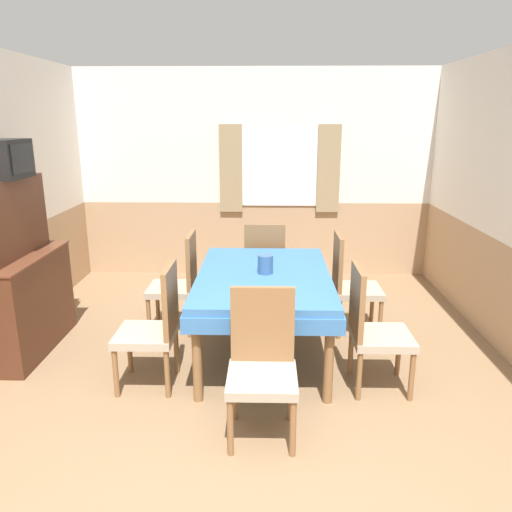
% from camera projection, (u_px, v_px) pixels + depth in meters
% --- Properties ---
extents(wall_back, '(4.83, 0.10, 2.60)m').
position_uv_depth(wall_back, '(256.00, 175.00, 6.32)').
color(wall_back, white).
rests_on(wall_back, ground_plane).
extents(dining_table, '(1.13, 1.69, 0.74)m').
position_uv_depth(dining_table, '(264.00, 285.00, 4.21)').
color(dining_table, '#386BA8').
rests_on(dining_table, ground_plane).
extents(chair_right_near, '(0.44, 0.44, 0.96)m').
position_uv_depth(chair_right_near, '(372.00, 327.00, 3.72)').
color(chair_right_near, brown).
rests_on(chair_right_near, ground_plane).
extents(chair_head_near, '(0.44, 0.44, 0.96)m').
position_uv_depth(chair_head_near, '(262.00, 361.00, 3.19)').
color(chair_head_near, brown).
rests_on(chair_head_near, ground_plane).
extents(chair_right_far, '(0.44, 0.44, 0.96)m').
position_uv_depth(chair_right_far, '(350.00, 282.00, 4.74)').
color(chair_right_far, brown).
rests_on(chair_right_far, ground_plane).
extents(chair_head_window, '(0.44, 0.44, 0.96)m').
position_uv_depth(chair_head_window, '(265.00, 264.00, 5.30)').
color(chair_head_window, brown).
rests_on(chair_head_window, ground_plane).
extents(chair_left_far, '(0.44, 0.44, 0.96)m').
position_uv_depth(chair_left_far, '(179.00, 281.00, 4.78)').
color(chair_left_far, brown).
rests_on(chair_left_far, ground_plane).
extents(chair_left_near, '(0.44, 0.44, 0.96)m').
position_uv_depth(chair_left_near, '(155.00, 325.00, 3.76)').
color(chair_left_near, brown).
rests_on(chair_left_near, ground_plane).
extents(sideboard, '(0.46, 1.14, 1.52)m').
position_uv_depth(sideboard, '(19.00, 281.00, 4.31)').
color(sideboard, '#4C2819').
rests_on(sideboard, ground_plane).
extents(tv, '(0.29, 0.44, 0.32)m').
position_uv_depth(tv, '(5.00, 159.00, 4.07)').
color(tv, black).
rests_on(tv, sideboard).
extents(vase, '(0.13, 0.13, 0.16)m').
position_uv_depth(vase, '(265.00, 264.00, 4.16)').
color(vase, '#335684').
rests_on(vase, dining_table).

